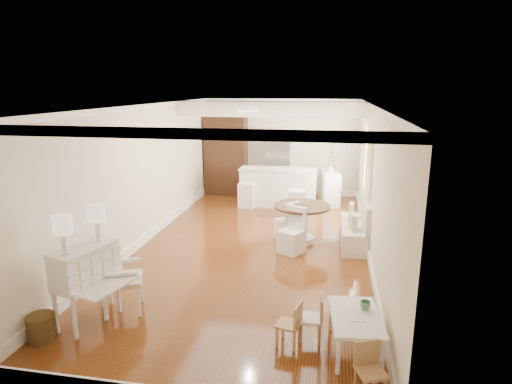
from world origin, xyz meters
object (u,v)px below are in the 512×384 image
(kids_chair_a, at_px, (289,323))
(dining_table, at_px, (302,223))
(kids_table, at_px, (354,333))
(kids_chair_b, at_px, (311,317))
(breakfast_counter, at_px, (278,187))
(fridge, at_px, (290,166))
(wicker_basket, at_px, (41,328))
(gustavian_armchair, at_px, (122,278))
(bar_stool_left, at_px, (247,188))
(pantry_cabinet, at_px, (226,156))
(secretary_bureau, at_px, (87,285))
(slip_chair_near, at_px, (292,231))
(bar_stool_right, at_px, (296,196))
(slip_chair_far, at_px, (287,220))
(kids_chair_c, at_px, (371,371))
(sideboard, at_px, (330,188))

(kids_chair_a, distance_m, dining_table, 3.71)
(kids_table, height_order, kids_chair_b, kids_chair_b)
(breakfast_counter, bearing_deg, kids_table, -74.60)
(fridge, bearing_deg, kids_table, -78.18)
(wicker_basket, xyz_separation_m, kids_chair_a, (3.10, 0.45, 0.12))
(kids_table, xyz_separation_m, breakfast_counter, (-1.75, 6.35, 0.27))
(kids_table, relative_size, fridge, 0.54)
(gustavian_armchair, bearing_deg, bar_stool_left, -27.97)
(kids_table, bearing_deg, pantry_cabinet, 114.90)
(secretary_bureau, relative_size, kids_table, 1.13)
(wicker_basket, distance_m, dining_table, 5.12)
(secretary_bureau, height_order, kids_table, secretary_bureau)
(kids_chair_b, distance_m, slip_chair_near, 2.96)
(gustavian_armchair, bearing_deg, bar_stool_right, -43.15)
(slip_chair_far, bearing_deg, dining_table, 104.81)
(gustavian_armchair, xyz_separation_m, breakfast_counter, (1.47, 5.92, 0.01))
(slip_chair_near, relative_size, fridge, 0.49)
(kids_chair_c, bearing_deg, bar_stool_left, 90.47)
(slip_chair_near, distance_m, bar_stool_right, 2.41)
(breakfast_counter, xyz_separation_m, fridge, (0.20, 1.05, 0.39))
(kids_chair_a, xyz_separation_m, breakfast_counter, (-0.95, 6.35, 0.22))
(pantry_cabinet, distance_m, fridge, 1.92)
(wicker_basket, relative_size, bar_stool_left, 0.32)
(slip_chair_far, distance_m, sideboard, 3.07)
(wicker_basket, relative_size, kids_chair_a, 0.58)
(fridge, bearing_deg, kids_chair_a, -84.22)
(kids_chair_a, height_order, bar_stool_left, bar_stool_left)
(slip_chair_near, height_order, sideboard, sideboard)
(pantry_cabinet, xyz_separation_m, sideboard, (3.06, -0.62, -0.70))
(gustavian_armchair, height_order, slip_chair_near, gustavian_armchair)
(slip_chair_far, bearing_deg, sideboard, -155.03)
(slip_chair_far, bearing_deg, gustavian_armchair, 11.08)
(secretary_bureau, xyz_separation_m, kids_chair_c, (3.67, -0.81, -0.26))
(kids_chair_b, distance_m, bar_stool_left, 6.27)
(kids_chair_c, distance_m, dining_table, 4.58)
(kids_table, height_order, pantry_cabinet, pantry_cabinet)
(bar_stool_left, xyz_separation_m, sideboard, (2.16, 0.71, -0.07))
(gustavian_armchair, height_order, sideboard, gustavian_armchair)
(wicker_basket, bearing_deg, bar_stool_left, 78.36)
(gustavian_armchair, relative_size, dining_table, 0.87)
(breakfast_counter, bearing_deg, wicker_basket, -107.54)
(gustavian_armchair, xyz_separation_m, bar_stool_left, (0.67, 5.67, 0.03))
(bar_stool_left, bearing_deg, pantry_cabinet, 126.18)
(secretary_bureau, bearing_deg, wicker_basket, -109.55)
(breakfast_counter, bearing_deg, gustavian_armchair, -103.93)
(kids_chair_a, xyz_separation_m, sideboard, (0.41, 6.81, 0.16))
(kids_chair_c, xyz_separation_m, fridge, (-1.68, 8.15, 0.61))
(gustavian_armchair, relative_size, kids_chair_b, 1.62)
(bar_stool_right, xyz_separation_m, fridge, (-0.36, 1.91, 0.38))
(bar_stool_left, distance_m, fridge, 1.68)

